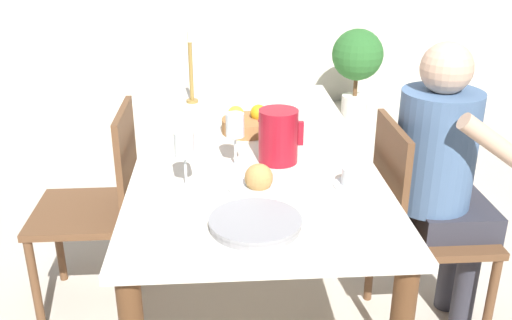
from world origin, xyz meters
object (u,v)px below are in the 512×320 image
Objects in this scene: chair_opposite at (100,204)px; serving_tray at (255,223)px; wine_glass_water at (235,128)px; red_pitcher at (278,136)px; person_seated at (443,168)px; potted_plant at (357,61)px; chair_person_side at (417,223)px; wine_glass_juice at (184,147)px; bread_plate at (258,181)px; candlestick_tall at (191,75)px; teacup_near_person at (353,178)px; fruit_bowl at (248,123)px.

serving_tray is at bearing -138.48° from chair_opposite.
wine_glass_water is 0.74× the size of serving_tray.
wine_glass_water is at bearing -167.34° from red_pitcher.
person_seated is 2.74m from potted_plant.
wine_glass_juice is at bearing -80.60° from chair_person_side.
bread_plate is 0.59× the size of candlestick_tall.
bread_plate is at bearing -7.65° from wine_glass_juice.
serving_tray is 0.79× the size of candlestick_tall.
candlestick_tall is (-0.35, 0.79, 0.04)m from red_pitcher.
wine_glass_water reaches higher than teacup_near_person.
red_pitcher is at bearing -109.48° from potted_plant.
serving_tray is (-0.67, -0.44, 0.27)m from chair_person_side.
red_pitcher is 0.34m from teacup_near_person.
red_pitcher is at bearing 31.56° from wine_glass_juice.
wine_glass_juice reaches higher than bread_plate.
fruit_bowl reaches higher than bread_plate.
person_seated reaches higher than candlestick_tall.
wine_glass_juice is at bearing -89.09° from candlestick_tall.
bread_plate is (-0.33, -0.01, 0.00)m from teacup_near_person.
red_pitcher is at bearing 76.61° from serving_tray.
wine_glass_water is 1.54× the size of teacup_near_person.
person_seated reaches higher than teacup_near_person.
bread_plate is at bearing -71.28° from wine_glass_water.
candlestick_tall is at bearing -133.28° from chair_person_side.
candlestick_tall is 2.33m from potted_plant.
chair_opposite is 0.96m from serving_tray.
person_seated is (1.36, -0.22, 0.22)m from chair_opposite.
person_seated reaches higher than chair_opposite.
chair_person_side is 0.81m from fruit_bowl.
teacup_near_person is at bearing -60.91° from chair_person_side.
teacup_near_person is at bearing 0.95° from bread_plate.
teacup_near_person is (0.40, -0.20, -0.12)m from wine_glass_water.
teacup_near_person is (0.96, -0.42, 0.28)m from chair_opposite.
teacup_near_person is 0.33m from bread_plate.
red_pitcher reaches higher than teacup_near_person.
person_seated is at bearing 106.75° from chair_person_side.
candlestick_tall is at bearing 103.03° from wine_glass_water.
red_pitcher is 0.52m from serving_tray.
teacup_near_person reaches higher than potted_plant.
wine_glass_juice is 0.27m from bread_plate.
chair_opposite is at bearing -101.06° from chair_person_side.
potted_plant is at bearing 66.00° from wine_glass_juice.
potted_plant is (1.07, 3.18, -0.26)m from serving_tray.
bread_plate is 3.11m from potted_plant.
fruit_bowl is at bearing 106.28° from red_pitcher.
teacup_near_person is at bearing -2.73° from wine_glass_juice.
chair_person_side is at bearing -98.30° from potted_plant.
teacup_near_person is 3.01m from potted_plant.
fruit_bowl reaches higher than teacup_near_person.
fruit_bowl is at bearing 120.38° from teacup_near_person.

